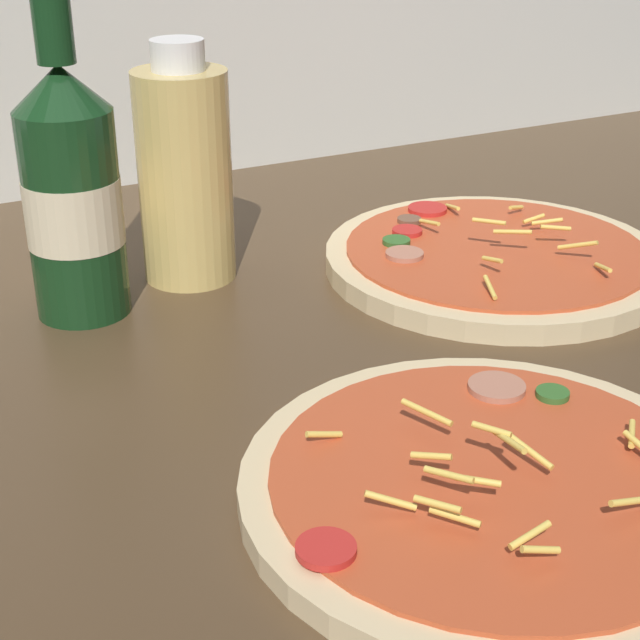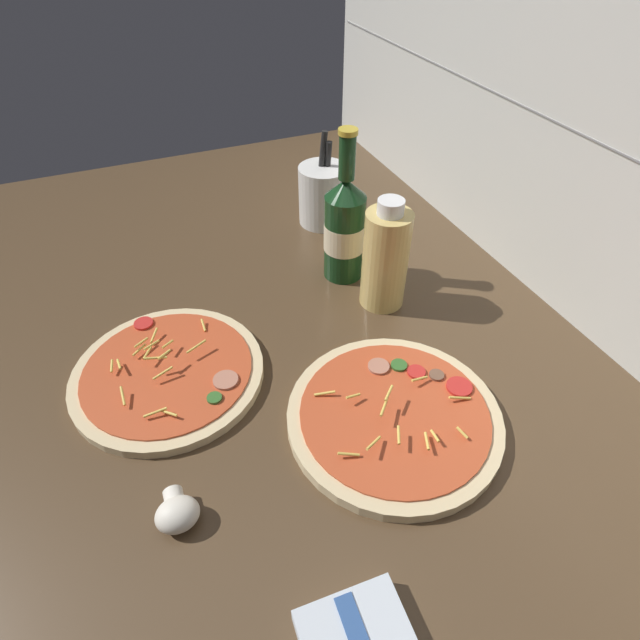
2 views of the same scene
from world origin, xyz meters
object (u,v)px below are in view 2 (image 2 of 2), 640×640
pizza_near (168,373)px  pizza_far (394,416)px  oil_bottle (385,258)px  beer_bottle (345,228)px  utensil_crock (323,194)px  mushroom_left (177,512)px

pizza_near → pizza_far: (19.58, 26.50, 0.12)cm
pizza_far → oil_bottle: oil_bottle is taller
pizza_far → oil_bottle: bearing=155.9°
beer_bottle → utensil_crock: size_ratio=1.42×
pizza_near → beer_bottle: bearing=111.4°
utensil_crock → pizza_far: bearing=-12.6°
mushroom_left → pizza_near: bearing=172.9°
pizza_near → utensil_crock: 49.90cm
pizza_far → oil_bottle: (-23.25, 10.41, 7.84)cm
pizza_far → mushroom_left: 29.43cm
utensil_crock → beer_bottle: bearing=-11.9°
oil_bottle → utensil_crock: (-28.24, 1.08, -2.66)cm
pizza_near → oil_bottle: (-3.67, 36.91, 7.96)cm
pizza_near → pizza_far: same height
beer_bottle → oil_bottle: beer_bottle is taller
beer_bottle → mushroom_left: bearing=-45.9°
oil_bottle → utensil_crock: bearing=177.8°
oil_bottle → utensil_crock: 28.39cm
pizza_near → utensil_crock: utensil_crock is taller
pizza_near → beer_bottle: size_ratio=1.03×
oil_bottle → beer_bottle: bearing=-163.7°
pizza_near → utensil_crock: (-31.91, 38.00, 5.30)cm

